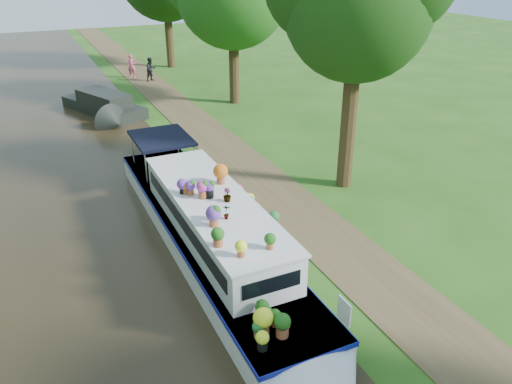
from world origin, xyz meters
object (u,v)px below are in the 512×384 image
at_px(plant_boat, 215,232).
at_px(second_boat, 105,105).
at_px(pedestrian_dark, 151,69).
at_px(pedestrian_pink, 132,66).

bearing_deg(plant_boat, second_boat, 91.38).
distance_m(plant_boat, second_boat, 15.41).
relative_size(second_boat, pedestrian_dark, 4.29).
height_order(pedestrian_pink, pedestrian_dark, pedestrian_pink).
height_order(plant_boat, pedestrian_dark, plant_boat).
distance_m(plant_boat, pedestrian_dark, 22.00).
xyz_separation_m(second_boat, pedestrian_pink, (3.19, 7.79, 0.32)).
relative_size(plant_boat, second_boat, 2.05).
xyz_separation_m(plant_boat, second_boat, (-0.37, 15.40, -0.36)).
xyz_separation_m(plant_boat, pedestrian_dark, (3.76, 21.68, -0.05)).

